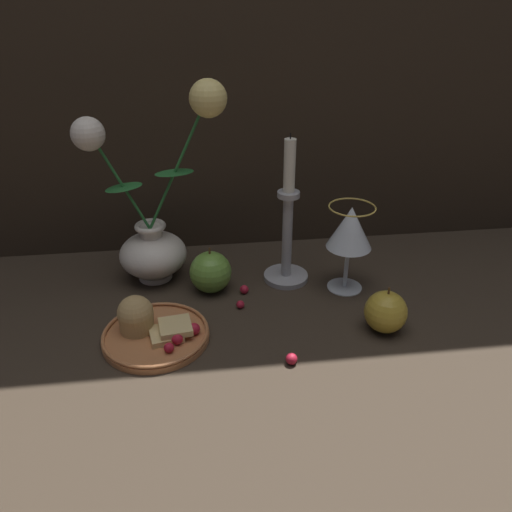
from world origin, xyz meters
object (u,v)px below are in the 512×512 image
at_px(wine_glass, 350,230).
at_px(apple_beside_vase, 386,312).
at_px(apple_near_glass, 211,272).
at_px(vase, 154,225).
at_px(plate_with_pastries, 150,328).
at_px(candlestick, 287,235).

bearing_deg(wine_glass, apple_beside_vase, -78.48).
bearing_deg(apple_beside_vase, wine_glass, 101.52).
xyz_separation_m(wine_glass, apple_near_glass, (-0.25, 0.02, -0.08)).
bearing_deg(vase, plate_with_pastries, -91.52).
relative_size(wine_glass, apple_near_glass, 1.85).
distance_m(wine_glass, candlestick, 0.12).
height_order(plate_with_pastries, apple_beside_vase, apple_beside_vase).
bearing_deg(vase, candlestick, -7.97).
xyz_separation_m(candlestick, apple_beside_vase, (0.13, -0.18, -0.06)).
bearing_deg(wine_glass, apple_near_glass, 174.89).
bearing_deg(apple_beside_vase, plate_with_pastries, 176.21).
height_order(wine_glass, apple_near_glass, wine_glass).
height_order(wine_glass, apple_beside_vase, wine_glass).
bearing_deg(plate_with_pastries, wine_glass, 17.25).
height_order(plate_with_pastries, candlestick, candlestick).
relative_size(vase, apple_beside_vase, 4.55).
bearing_deg(wine_glass, plate_with_pastries, -162.75).
distance_m(wine_glass, apple_beside_vase, 0.16).
distance_m(vase, apple_near_glass, 0.14).
distance_m(plate_with_pastries, apple_beside_vase, 0.38).
relative_size(vase, apple_near_glass, 4.16).
bearing_deg(apple_beside_vase, vase, 150.32).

